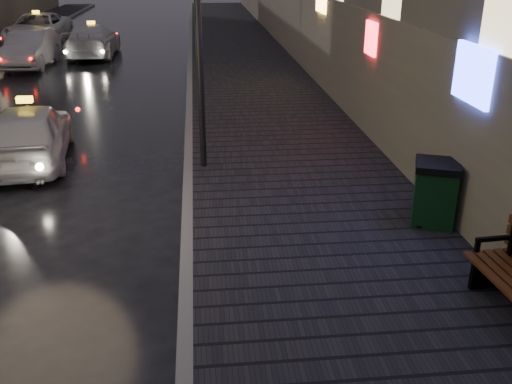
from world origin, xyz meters
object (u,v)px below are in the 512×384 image
trash_bin (435,193)px  taxi_mid (93,40)px  car_left_mid (30,49)px  lamp_near (198,10)px  taxi_far (38,29)px  taxi_near (30,133)px

trash_bin → taxi_mid: size_ratio=0.22×
car_left_mid → lamp_near: bearing=-61.2°
trash_bin → car_left_mid: (-11.07, 16.95, 0.01)m
taxi_mid → taxi_far: taxi_far is taller
lamp_near → taxi_mid: (-4.86, 15.92, -2.75)m
lamp_near → taxi_far: (-8.36, 20.19, -2.69)m
taxi_near → car_left_mid: car_left_mid is taller
lamp_near → taxi_mid: 16.87m
taxi_near → taxi_mid: bearing=-92.9°
trash_bin → taxi_near: 9.09m
trash_bin → car_left_mid: size_ratio=0.25×
taxi_far → trash_bin: bearing=-61.2°
taxi_mid → taxi_far: (-3.51, 4.27, 0.06)m
taxi_mid → taxi_far: size_ratio=0.89×
trash_bin → taxi_near: taxi_near is taller
taxi_near → taxi_mid: (-0.88, 14.82, 0.03)m
taxi_near → taxi_mid: size_ratio=0.82×
lamp_near → taxi_near: (-3.98, 1.09, -2.78)m
lamp_near → taxi_near: size_ratio=1.27×
taxi_near → taxi_mid: 14.85m
lamp_near → trash_bin: size_ratio=4.65×
lamp_near → taxi_mid: bearing=107.0°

